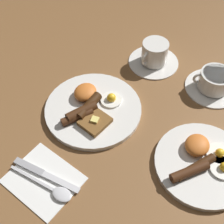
# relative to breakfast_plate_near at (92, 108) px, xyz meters

# --- Properties ---
(ground_plane) EXTENTS (3.00, 3.00, 0.00)m
(ground_plane) POSITION_rel_breakfast_plate_near_xyz_m (-0.00, 0.00, -0.01)
(ground_plane) COLOR brown
(breakfast_plate_near) EXTENTS (0.28, 0.28, 0.05)m
(breakfast_plate_near) POSITION_rel_breakfast_plate_near_xyz_m (0.00, 0.00, 0.00)
(breakfast_plate_near) COLOR silver
(breakfast_plate_near) RESTS_ON ground_plane
(breakfast_plate_far) EXTENTS (0.25, 0.25, 0.05)m
(breakfast_plate_far) POSITION_rel_breakfast_plate_near_xyz_m (0.00, 0.34, -0.00)
(breakfast_plate_far) COLOR silver
(breakfast_plate_far) RESTS_ON ground_plane
(teacup_near) EXTENTS (0.17, 0.17, 0.08)m
(teacup_near) POSITION_rel_breakfast_plate_near_xyz_m (-0.28, 0.06, 0.02)
(teacup_near) COLOR silver
(teacup_near) RESTS_ON ground_plane
(teacup_far) EXTENTS (0.17, 0.17, 0.06)m
(teacup_far) POSITION_rel_breakfast_plate_near_xyz_m (-0.27, 0.27, 0.01)
(teacup_far) COLOR silver
(teacup_far) RESTS_ON ground_plane
(napkin) EXTENTS (0.16, 0.19, 0.01)m
(napkin) POSITION_rel_breakfast_plate_near_xyz_m (0.25, 0.02, -0.01)
(napkin) COLOR white
(napkin) RESTS_ON ground_plane
(knife) EXTENTS (0.03, 0.19, 0.01)m
(knife) POSITION_rel_breakfast_plate_near_xyz_m (0.24, 0.01, -0.01)
(knife) COLOR silver
(knife) RESTS_ON napkin
(spoon) EXTENTS (0.04, 0.18, 0.01)m
(spoon) POSITION_rel_breakfast_plate_near_xyz_m (0.26, 0.06, -0.00)
(spoon) COLOR silver
(spoon) RESTS_ON napkin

